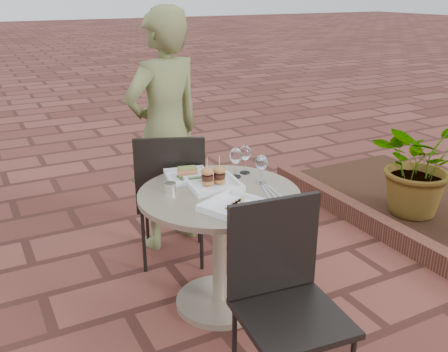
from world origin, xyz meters
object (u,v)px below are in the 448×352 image
cafe_table (219,232)px  plate_salmon (188,175)px  chair_far (171,189)px  plate_sliders (213,181)px  chair_near (283,287)px  plate_tuna (235,206)px  diner (165,132)px

cafe_table → plate_salmon: 0.39m
plate_salmon → chair_far: bearing=88.5°
plate_sliders → chair_near: bearing=-94.3°
cafe_table → plate_salmon: (-0.07, 0.28, 0.27)m
cafe_table → plate_tuna: plate_tuna is taller
chair_near → plate_sliders: bearing=92.0°
chair_near → plate_tuna: bearing=94.1°
plate_salmon → plate_sliders: plate_sliders is taller
chair_far → plate_tuna: (0.03, -0.82, 0.20)m
chair_near → plate_sliders: size_ratio=3.03×
chair_near → plate_salmon: bearing=97.2°
cafe_table → diner: bearing=87.6°
plate_tuna → chair_near: bearing=-92.1°
cafe_table → chair_far: 0.58m
diner → plate_tuna: size_ratio=4.45×
chair_near → plate_tuna: chair_near is taller
cafe_table → chair_far: size_ratio=0.97×
chair_far → chair_near: size_ratio=1.00×
diner → plate_sliders: 0.81m
chair_near → plate_sliders: 0.83m
chair_far → cafe_table: bearing=118.4°
chair_far → diner: bearing=-84.2°
chair_far → plate_sliders: size_ratio=3.03×
chair_near → plate_tuna: (0.02, 0.47, 0.20)m
plate_salmon → cafe_table: bearing=-76.4°
diner → plate_salmon: (-0.10, -0.62, -0.10)m
cafe_table → plate_sliders: bearing=83.9°
chair_near → plate_salmon: 1.01m
chair_far → diner: diner is taller
plate_tuna → plate_sliders: bearing=82.7°
diner → plate_salmon: diner is taller
diner → plate_sliders: bearing=72.9°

